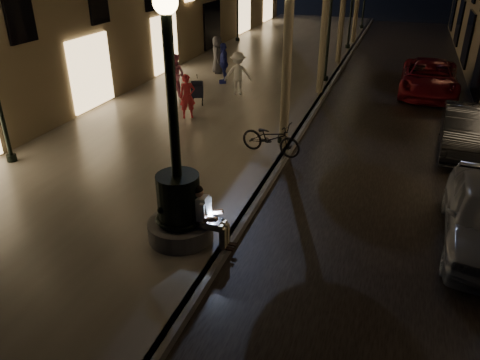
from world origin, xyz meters
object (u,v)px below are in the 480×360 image
at_px(fountain_lamppost, 179,196).
at_px(lamp_left_b, 163,10).
at_px(pedestrian_red, 187,96).
at_px(lamp_curb_b, 331,12).
at_px(pedestrian_pink, 175,75).
at_px(bicycle, 271,138).
at_px(lamp_curb_a, 286,45).
at_px(pedestrian_white, 238,73).
at_px(seated_man_laptop, 206,214).
at_px(pedestrian_dark, 217,55).
at_px(stroller, 197,90).
at_px(car_second, 467,131).
at_px(car_third, 429,78).
at_px(pedestrian_blue, 224,63).

height_order(fountain_lamppost, lamp_left_b, fountain_lamppost).
distance_m(lamp_left_b, pedestrian_red, 6.23).
relative_size(lamp_curb_b, pedestrian_pink, 2.77).
bearing_deg(bicycle, lamp_curb_b, 10.07).
distance_m(lamp_curb_a, pedestrian_white, 5.93).
bearing_deg(lamp_curb_a, pedestrian_red, 162.63).
relative_size(fountain_lamppost, seated_man_laptop, 3.89).
xyz_separation_m(pedestrian_dark, bicycle, (5.13, -8.70, -0.38)).
xyz_separation_m(lamp_curb_a, stroller, (-4.17, 2.82, -2.47)).
distance_m(car_second, car_third, 6.43).
distance_m(lamp_curb_a, lamp_left_b, 9.30).
height_order(lamp_curb_b, pedestrian_red, lamp_curb_b).
relative_size(fountain_lamppost, car_third, 1.03).
relative_size(pedestrian_white, bicycle, 0.92).
xyz_separation_m(fountain_lamppost, pedestrian_dark, (-4.53, 13.71, -0.13)).
relative_size(seated_man_laptop, pedestrian_pink, 0.77).
bearing_deg(pedestrian_dark, stroller, -179.85).
bearing_deg(car_third, fountain_lamppost, -109.40).
bearing_deg(pedestrian_pink, car_second, -179.21).
relative_size(car_third, pedestrian_dark, 2.87).
bearing_deg(lamp_left_b, lamp_curb_a, -40.20).
distance_m(seated_man_laptop, lamp_curb_a, 6.44).
bearing_deg(lamp_left_b, pedestrian_pink, -56.09).
height_order(lamp_curb_b, stroller, lamp_curb_b).
bearing_deg(pedestrian_dark, pedestrian_red, -179.96).
height_order(fountain_lamppost, pedestrian_pink, fountain_lamppost).
distance_m(lamp_curb_b, car_second, 8.79).
bearing_deg(pedestrian_red, lamp_curb_b, 25.93).
xyz_separation_m(fountain_lamppost, pedestrian_red, (-3.13, 7.20, -0.22)).
xyz_separation_m(lamp_curb_a, pedestrian_white, (-3.09, 4.58, -2.16)).
xyz_separation_m(lamp_curb_a, pedestrian_dark, (-5.23, 7.71, -2.16)).
distance_m(fountain_lamppost, pedestrian_dark, 14.44).
height_order(lamp_curb_a, pedestrian_dark, lamp_curb_a).
bearing_deg(pedestrian_dark, pedestrian_blue, -162.25).
bearing_deg(pedestrian_dark, car_second, -131.62).
xyz_separation_m(lamp_curb_b, pedestrian_red, (-3.83, -6.80, -2.25)).
height_order(fountain_lamppost, car_second, fountain_lamppost).
height_order(lamp_left_b, pedestrian_dark, lamp_left_b).
relative_size(car_third, pedestrian_pink, 2.91).
xyz_separation_m(lamp_curb_b, pedestrian_blue, (-4.30, -1.91, -2.14)).
distance_m(pedestrian_red, pedestrian_blue, 4.92).
relative_size(fountain_lamppost, pedestrian_pink, 2.99).
distance_m(pedestrian_pink, pedestrian_blue, 2.79).
distance_m(lamp_curb_b, pedestrian_white, 5.09).
xyz_separation_m(lamp_left_b, pedestrian_white, (4.01, -1.42, -2.16)).
distance_m(car_second, bicycle, 6.18).
bearing_deg(car_third, seated_man_laptop, -107.17).
xyz_separation_m(lamp_curb_a, car_second, (5.50, 1.63, -2.55)).
bearing_deg(stroller, pedestrian_pink, 127.96).
xyz_separation_m(fountain_lamppost, pedestrian_white, (-2.39, 10.58, -0.13)).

